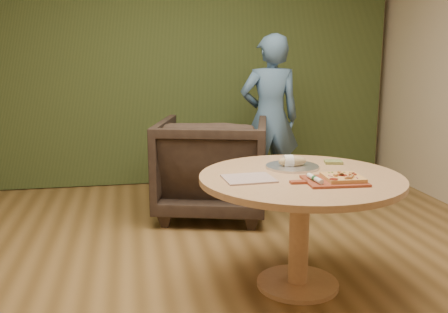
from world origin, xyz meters
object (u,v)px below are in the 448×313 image
object	(u,v)px
pedestal_table	(300,197)
armchair	(213,162)
flatbread_pizza	(343,177)
cutlery_roll	(315,179)
person_standing	(270,118)
pizza_paddle	(333,181)
bread_roll	(291,161)
serving_tray	(292,167)

from	to	relation	value
pedestal_table	armchair	distance (m)	1.62
pedestal_table	flatbread_pizza	world-z (taller)	flatbread_pizza
cutlery_roll	person_standing	world-z (taller)	person_standing
pedestal_table	armchair	world-z (taller)	armchair
pedestal_table	person_standing	distance (m)	2.04
pedestal_table	cutlery_roll	distance (m)	0.27
pizza_paddle	person_standing	world-z (taller)	person_standing
bread_roll	armchair	distance (m)	1.43
pizza_paddle	person_standing	bearing A→B (deg)	87.33
bread_roll	pedestal_table	bearing A→B (deg)	-91.27
flatbread_pizza	person_standing	distance (m)	2.20
pedestal_table	pizza_paddle	distance (m)	0.28
pedestal_table	flatbread_pizza	distance (m)	0.32
cutlery_roll	armchair	bearing A→B (deg)	94.85
pedestal_table	bread_roll	size ratio (longest dim) A/B	6.65
cutlery_roll	bread_roll	bearing A→B (deg)	86.11
pizza_paddle	bread_roll	distance (m)	0.43
flatbread_pizza	armchair	bearing A→B (deg)	105.45
cutlery_roll	bread_roll	size ratio (longest dim) A/B	1.03
pizza_paddle	person_standing	size ratio (longest dim) A/B	0.27
cutlery_roll	serving_tray	distance (m)	0.42
bread_roll	flatbread_pizza	bearing A→B (deg)	-65.37
flatbread_pizza	cutlery_roll	distance (m)	0.18
serving_tray	cutlery_roll	bearing A→B (deg)	-90.04
pedestal_table	serving_tray	world-z (taller)	serving_tray
pedestal_table	cutlery_roll	bearing A→B (deg)	-86.25
pizza_paddle	serving_tray	distance (m)	0.43
pizza_paddle	flatbread_pizza	xyz separation A→B (m)	(0.07, 0.00, 0.02)
flatbread_pizza	serving_tray	bearing A→B (deg)	113.60
flatbread_pizza	bread_roll	xyz separation A→B (m)	(-0.19, 0.41, 0.02)
pedestal_table	bread_roll	distance (m)	0.28
pizza_paddle	flatbread_pizza	world-z (taller)	flatbread_pizza
flatbread_pizza	person_standing	size ratio (longest dim) A/B	0.14
serving_tray	bread_roll	distance (m)	0.04
pedestal_table	armchair	size ratio (longest dim) A/B	1.27
flatbread_pizza	armchair	distance (m)	1.87
pizza_paddle	flatbread_pizza	distance (m)	0.07
pedestal_table	serving_tray	size ratio (longest dim) A/B	3.61
armchair	person_standing	distance (m)	0.85
flatbread_pizza	bread_roll	world-z (taller)	bread_roll
bread_roll	person_standing	world-z (taller)	person_standing
pedestal_table	person_standing	size ratio (longest dim) A/B	0.76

